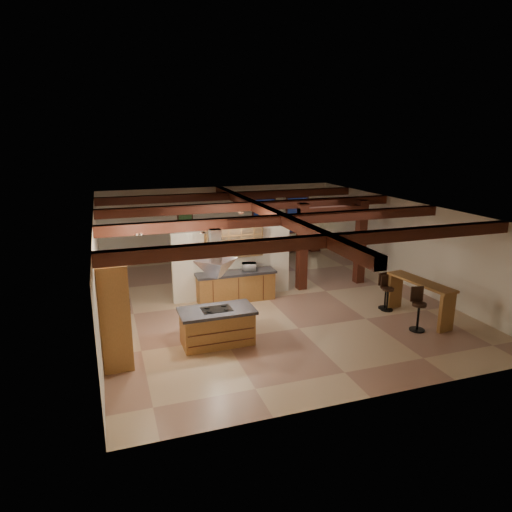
{
  "coord_description": "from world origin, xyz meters",
  "views": [
    {
      "loc": [
        -4.72,
        -12.84,
        5.05
      ],
      "look_at": [
        -0.21,
        0.5,
        1.28
      ],
      "focal_mm": 32.0,
      "sensor_mm": 36.0,
      "label": 1
    }
  ],
  "objects_px": {
    "sofa": "(286,245)",
    "bar_counter": "(420,293)",
    "dining_table": "(240,268)",
    "kitchen_island": "(217,326)"
  },
  "relations": [
    {
      "from": "sofa",
      "to": "bar_counter",
      "type": "relative_size",
      "value": 0.87
    },
    {
      "from": "sofa",
      "to": "bar_counter",
      "type": "distance_m",
      "value": 8.41
    },
    {
      "from": "dining_table",
      "to": "bar_counter",
      "type": "xyz_separation_m",
      "value": [
        3.66,
        -5.29,
        0.4
      ]
    },
    {
      "from": "kitchen_island",
      "to": "sofa",
      "type": "height_order",
      "value": "kitchen_island"
    },
    {
      "from": "dining_table",
      "to": "sofa",
      "type": "distance_m",
      "value": 4.35
    },
    {
      "from": "dining_table",
      "to": "sofa",
      "type": "height_order",
      "value": "dining_table"
    },
    {
      "from": "sofa",
      "to": "bar_counter",
      "type": "xyz_separation_m",
      "value": [
        0.6,
        -8.38,
        0.48
      ]
    },
    {
      "from": "dining_table",
      "to": "bar_counter",
      "type": "height_order",
      "value": "bar_counter"
    },
    {
      "from": "dining_table",
      "to": "sofa",
      "type": "relative_size",
      "value": 1.07
    },
    {
      "from": "kitchen_island",
      "to": "bar_counter",
      "type": "xyz_separation_m",
      "value": [
        5.75,
        -0.29,
        0.3
      ]
    }
  ]
}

